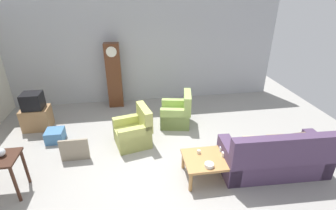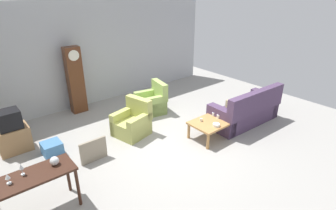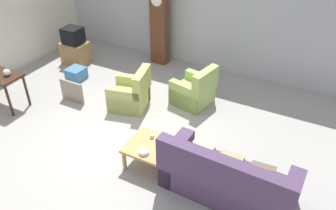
{
  "view_description": "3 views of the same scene",
  "coord_description": "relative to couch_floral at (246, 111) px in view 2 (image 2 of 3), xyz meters",
  "views": [
    {
      "loc": [
        -0.47,
        -4.14,
        3.43
      ],
      "look_at": [
        0.3,
        0.85,
        1.01
      ],
      "focal_mm": 26.53,
      "sensor_mm": 36.0,
      "label": 1
    },
    {
      "loc": [
        -3.7,
        -4.33,
        3.53
      ],
      "look_at": [
        0.14,
        0.3,
        0.86
      ],
      "focal_mm": 28.89,
      "sensor_mm": 36.0,
      "label": 2
    },
    {
      "loc": [
        3.16,
        -4.24,
        4.28
      ],
      "look_at": [
        0.74,
        0.35,
        0.78
      ],
      "focal_mm": 36.28,
      "sensor_mm": 36.0,
      "label": 3
    }
  ],
  "objects": [
    {
      "name": "ground_plane",
      "position": [
        -2.24,
        0.52,
        -0.36
      ],
      "size": [
        10.4,
        10.4,
        0.0
      ],
      "primitive_type": "plane",
      "color": "#999691"
    },
    {
      "name": "garage_door_wall",
      "position": [
        -2.24,
        4.12,
        1.24
      ],
      "size": [
        8.4,
        0.16,
        3.2
      ],
      "primitive_type": "cube",
      "color": "#ADAFB5",
      "rests_on": "ground_plane"
    },
    {
      "name": "couch_floral",
      "position": [
        0.0,
        0.0,
        0.0
      ],
      "size": [
        2.13,
        0.96,
        1.04
      ],
      "color": "#4C3856",
      "rests_on": "ground_plane"
    },
    {
      "name": "armchair_olive_near",
      "position": [
        -2.74,
        1.47,
        -0.05
      ],
      "size": [
        0.94,
        0.92,
        0.92
      ],
      "color": "tan",
      "rests_on": "ground_plane"
    },
    {
      "name": "armchair_olive_far",
      "position": [
        -1.56,
        2.24,
        -0.05
      ],
      "size": [
        0.92,
        0.9,
        0.92
      ],
      "color": "#9CBA5F",
      "rests_on": "ground_plane"
    },
    {
      "name": "coffee_table_wood",
      "position": [
        -1.35,
        0.08,
        0.03
      ],
      "size": [
        0.96,
        0.76,
        0.44
      ],
      "color": "#B27F47",
      "rests_on": "ground_plane"
    },
    {
      "name": "console_table_dark",
      "position": [
        -5.4,
        0.21,
        0.32
      ],
      "size": [
        1.3,
        0.56,
        0.79
      ],
      "color": "#381E14",
      "rests_on": "ground_plane"
    },
    {
      "name": "grandfather_clock",
      "position": [
        -3.24,
        3.69,
        0.64
      ],
      "size": [
        0.44,
        0.3,
        1.97
      ],
      "color": "#562D19",
      "rests_on": "ground_plane"
    },
    {
      "name": "tv_stand_cabinet",
      "position": [
        -5.25,
        2.58,
        -0.06
      ],
      "size": [
        0.68,
        0.52,
        0.59
      ],
      "primitive_type": "cube",
      "color": "#997047",
      "rests_on": "ground_plane"
    },
    {
      "name": "tv_crt",
      "position": [
        -5.25,
        2.58,
        0.44
      ],
      "size": [
        0.48,
        0.44,
        0.42
      ],
      "primitive_type": "cube",
      "color": "black",
      "rests_on": "tv_stand_cabinet"
    },
    {
      "name": "framed_picture_leaning",
      "position": [
        -4.03,
        1.02,
        -0.1
      ],
      "size": [
        0.6,
        0.05,
        0.52
      ],
      "primitive_type": "cube",
      "color": "gray",
      "rests_on": "ground_plane"
    },
    {
      "name": "storage_box_blue",
      "position": [
        -4.65,
        1.87,
        -0.21
      ],
      "size": [
        0.41,
        0.42,
        0.3
      ],
      "primitive_type": "cube",
      "color": "teal",
      "rests_on": "ground_plane"
    },
    {
      "name": "glass_dome_cloche",
      "position": [
        -5.02,
        0.26,
        0.51
      ],
      "size": [
        0.15,
        0.15,
        0.15
      ],
      "primitive_type": "sphere",
      "color": "silver",
      "rests_on": "console_table_dark"
    },
    {
      "name": "cup_white_porcelain",
      "position": [
        -1.05,
        0.1,
        0.14
      ],
      "size": [
        0.08,
        0.08,
        0.09
      ],
      "primitive_type": "cylinder",
      "color": "white",
      "rests_on": "coffee_table_wood"
    },
    {
      "name": "cup_blue_rimmed",
      "position": [
        -1.03,
        0.27,
        0.13
      ],
      "size": [
        0.07,
        0.07,
        0.09
      ],
      "primitive_type": "cylinder",
      "color": "silver",
      "rests_on": "coffee_table_wood"
    },
    {
      "name": "cup_cream_tall",
      "position": [
        -1.5,
        0.26,
        0.12
      ],
      "size": [
        0.07,
        0.07,
        0.07
      ],
      "primitive_type": "cylinder",
      "color": "beige",
      "rests_on": "coffee_table_wood"
    },
    {
      "name": "bowl_white_stacked",
      "position": [
        -1.41,
        -0.16,
        0.12
      ],
      "size": [
        0.17,
        0.17,
        0.07
      ],
      "primitive_type": "cylinder",
      "color": "white",
      "rests_on": "coffee_table_wood"
    },
    {
      "name": "wine_glass_mid",
      "position": [
        -5.71,
        0.22,
        0.55
      ],
      "size": [
        0.07,
        0.07,
        0.18
      ],
      "color": "silver",
      "rests_on": "console_table_dark"
    },
    {
      "name": "wine_glass_short",
      "position": [
        -5.5,
        0.31,
        0.57
      ],
      "size": [
        0.07,
        0.07,
        0.21
      ],
      "color": "silver",
      "rests_on": "console_table_dark"
    }
  ]
}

